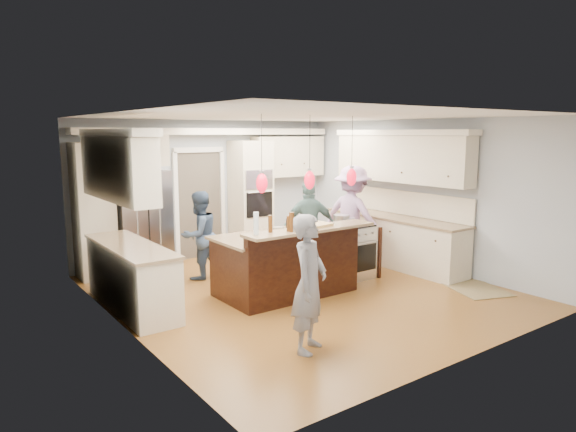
% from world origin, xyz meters
% --- Properties ---
extents(ground_plane, '(6.00, 6.00, 0.00)m').
position_xyz_m(ground_plane, '(0.00, 0.00, 0.00)').
color(ground_plane, olive).
rests_on(ground_plane, ground).
extents(room_shell, '(5.54, 6.04, 2.72)m').
position_xyz_m(room_shell, '(0.00, 0.00, 1.82)').
color(room_shell, '#B2BCC6').
rests_on(room_shell, ground).
extents(refrigerator, '(0.90, 0.70, 1.80)m').
position_xyz_m(refrigerator, '(-1.55, 2.64, 0.90)').
color(refrigerator, '#B7B7BC').
rests_on(refrigerator, ground).
extents(oven_column, '(0.72, 0.69, 2.30)m').
position_xyz_m(oven_column, '(0.75, 2.67, 1.15)').
color(oven_column, beige).
rests_on(oven_column, ground).
extents(back_upper_cabinets, '(5.30, 0.61, 2.54)m').
position_xyz_m(back_upper_cabinets, '(-0.75, 2.76, 1.67)').
color(back_upper_cabinets, beige).
rests_on(back_upper_cabinets, ground).
extents(right_counter_run, '(0.64, 3.10, 2.51)m').
position_xyz_m(right_counter_run, '(2.44, 0.30, 1.06)').
color(right_counter_run, beige).
rests_on(right_counter_run, ground).
extents(left_cabinets, '(0.64, 2.30, 2.51)m').
position_xyz_m(left_cabinets, '(-2.44, 0.80, 1.06)').
color(left_cabinets, beige).
rests_on(left_cabinets, ground).
extents(kitchen_island, '(2.10, 1.46, 1.12)m').
position_xyz_m(kitchen_island, '(-0.25, 0.07, 0.49)').
color(kitchen_island, black).
rests_on(kitchen_island, ground).
extents(island_range, '(0.82, 0.71, 0.92)m').
position_xyz_m(island_range, '(1.16, 0.15, 0.46)').
color(island_range, '#B7B7BC').
rests_on(island_range, ground).
extents(pendant_lights, '(1.75, 0.15, 1.03)m').
position_xyz_m(pendant_lights, '(-0.25, -0.51, 1.80)').
color(pendant_lights, black).
rests_on(pendant_lights, ground).
extents(person_bar_end, '(0.69, 0.63, 1.57)m').
position_xyz_m(person_bar_end, '(-1.27, -1.80, 0.79)').
color(person_bar_end, slate).
rests_on(person_bar_end, ground).
extents(person_far_left, '(0.86, 0.75, 1.49)m').
position_xyz_m(person_far_left, '(-0.94, 1.60, 0.75)').
color(person_far_left, '#324562').
rests_on(person_far_left, ground).
extents(person_far_right, '(1.03, 0.74, 1.62)m').
position_xyz_m(person_far_right, '(0.83, 0.85, 0.81)').
color(person_far_right, slate).
rests_on(person_far_right, ground).
extents(person_range_side, '(0.96, 1.33, 1.86)m').
position_xyz_m(person_range_side, '(1.75, 0.73, 0.93)').
color(person_range_side, '#B48CBD').
rests_on(person_range_side, ground).
extents(floor_rug, '(1.07, 1.28, 0.01)m').
position_xyz_m(floor_rug, '(2.33, -1.51, 0.01)').
color(floor_rug, olive).
rests_on(floor_rug, ground).
extents(water_bottle, '(0.08, 0.08, 0.31)m').
position_xyz_m(water_bottle, '(-1.15, -0.51, 1.27)').
color(water_bottle, silver).
rests_on(water_bottle, kitchen_island).
extents(beer_bottle_a, '(0.06, 0.06, 0.24)m').
position_xyz_m(beer_bottle_a, '(-0.90, -0.48, 1.24)').
color(beer_bottle_a, '#47260C').
rests_on(beer_bottle_a, kitchen_island).
extents(beer_bottle_b, '(0.08, 0.08, 0.27)m').
position_xyz_m(beer_bottle_b, '(-0.65, -0.62, 1.26)').
color(beer_bottle_b, '#47260C').
rests_on(beer_bottle_b, kitchen_island).
extents(beer_bottle_c, '(0.06, 0.06, 0.22)m').
position_xyz_m(beer_bottle_c, '(-0.66, -0.56, 1.23)').
color(beer_bottle_c, '#47260C').
rests_on(beer_bottle_c, kitchen_island).
extents(drink_can, '(0.06, 0.06, 0.11)m').
position_xyz_m(drink_can, '(-0.63, -0.63, 1.17)').
color(drink_can, '#B7B7BC').
rests_on(drink_can, kitchen_island).
extents(cutting_board, '(0.54, 0.42, 0.04)m').
position_xyz_m(cutting_board, '(-0.14, -0.47, 1.14)').
color(cutting_board, '#DBB665').
rests_on(cutting_board, kitchen_island).
extents(pot_large, '(0.28, 0.28, 0.16)m').
position_xyz_m(pot_large, '(1.06, 0.26, 1.00)').
color(pot_large, '#B7B7BC').
rests_on(pot_large, island_range).
extents(pot_small, '(0.23, 0.23, 0.11)m').
position_xyz_m(pot_small, '(1.14, 0.18, 0.98)').
color(pot_small, '#B7B7BC').
rests_on(pot_small, island_range).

